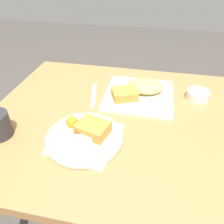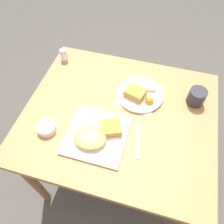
# 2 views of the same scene
# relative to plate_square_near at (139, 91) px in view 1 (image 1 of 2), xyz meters

# --- Properties ---
(ground_plane) EXTENTS (8.00, 8.00, 0.00)m
(ground_plane) POSITION_rel_plate_square_near_xyz_m (0.07, 0.16, -0.78)
(ground_plane) COLOR #4C4742
(dining_table) EXTENTS (0.98, 0.84, 0.76)m
(dining_table) POSITION_rel_plate_square_near_xyz_m (0.07, 0.16, -0.11)
(dining_table) COLOR #B27A47
(dining_table) RESTS_ON ground_plane
(menu_card) EXTENTS (0.23, 0.25, 0.00)m
(menu_card) POSITION_rel_plate_square_near_xyz_m (0.15, 0.31, -0.02)
(menu_card) COLOR beige
(menu_card) RESTS_ON dining_table
(plate_square_near) EXTENTS (0.28, 0.28, 0.06)m
(plate_square_near) POSITION_rel_plate_square_near_xyz_m (0.00, 0.00, 0.00)
(plate_square_near) COLOR white
(plate_square_near) RESTS_ON dining_table
(plate_oval_far) EXTENTS (0.25, 0.25, 0.05)m
(plate_oval_far) POSITION_rel_plate_square_near_xyz_m (0.15, 0.31, -0.00)
(plate_oval_far) COLOR white
(plate_oval_far) RESTS_ON menu_card
(sauce_ramekin) EXTENTS (0.09, 0.09, 0.04)m
(sauce_ramekin) POSITION_rel_plate_square_near_xyz_m (-0.24, -0.03, -0.00)
(sauce_ramekin) COLOR white
(sauce_ramekin) RESTS_ON dining_table
(butter_knife) EXTENTS (0.06, 0.19, 0.00)m
(butter_knife) POSITION_rel_plate_square_near_xyz_m (0.20, 0.04, -0.02)
(butter_knife) COLOR silver
(butter_knife) RESTS_ON dining_table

